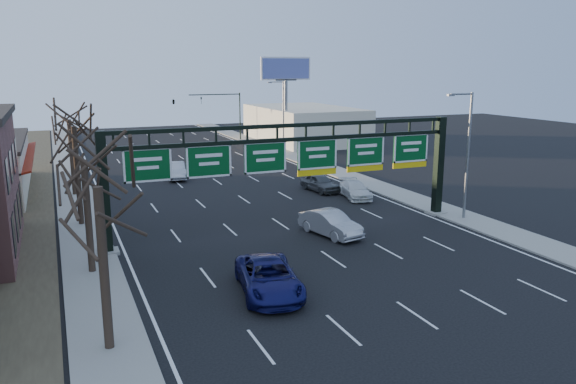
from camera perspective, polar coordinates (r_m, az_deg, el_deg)
name	(u,v)px	position (r m, az deg, el deg)	size (l,w,h in m)	color
ground	(350,271)	(30.62, 6.33, -7.93)	(160.00, 160.00, 0.00)	black
sidewalk_left	(78,208)	(46.22, -20.55, -1.53)	(3.00, 120.00, 0.12)	gray
sidewalk_right	(366,182)	(53.49, 7.92, 1.00)	(3.00, 120.00, 0.12)	gray
lane_markings	(237,194)	(48.33, -5.25, -0.24)	(21.60, 120.00, 0.01)	white
sign_gantry	(294,163)	(36.44, 0.60, 3.01)	(24.60, 1.20, 7.20)	black
building_right_distant	(304,124)	(82.78, 1.64, 6.90)	(12.00, 20.00, 5.00)	beige
tree_near	(95,159)	(21.25, -18.98, 3.22)	(3.60, 3.60, 8.86)	black
tree_gantry	(82,140)	(30.21, -20.21, 5.01)	(3.60, 3.60, 8.48)	black
tree_mid	(72,111)	(40.09, -21.06, 7.70)	(3.60, 3.60, 9.24)	black
tree_far	(68,107)	(50.09, -21.48, 8.05)	(3.60, 3.60, 8.86)	black
streetlight_near	(467,149)	(41.22, 17.71, 4.16)	(2.15, 0.22, 9.00)	slate
streetlight_far	(282,113)	(70.43, -0.58, 8.01)	(2.15, 0.22, 9.00)	slate
billboard_right	(286,80)	(75.79, -0.23, 11.35)	(7.00, 0.50, 12.00)	slate
traffic_signal_mast	(199,104)	(82.55, -9.01, 8.82)	(10.16, 0.54, 7.00)	black
car_blue_suv	(269,277)	(27.30, -1.96, -8.66)	(2.67, 5.80, 1.61)	#121250
car_silver_sedan	(330,223)	(36.45, 4.32, -3.20)	(1.69, 4.85, 1.60)	#A7A7AC
car_white_wagon	(355,190)	(47.13, 6.83, 0.23)	(1.90, 4.68, 1.36)	white
car_grey_far	(320,183)	(49.38, 3.27, 0.96)	(1.79, 4.44, 1.51)	#47494C
car_silver_distant	(176,171)	(55.97, -11.32, 2.15)	(1.67, 4.80, 1.58)	#AEAEB3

